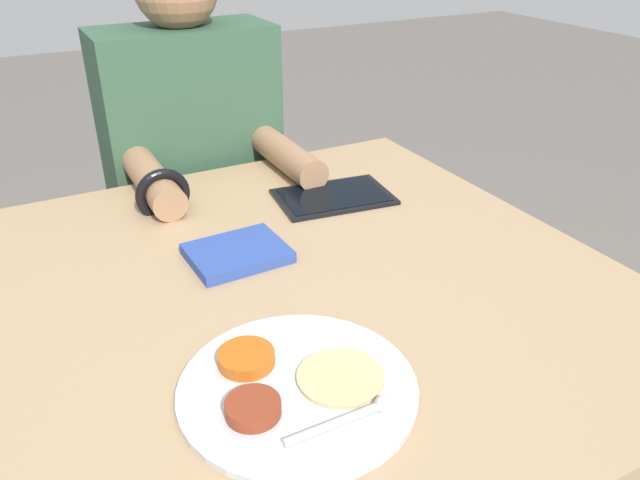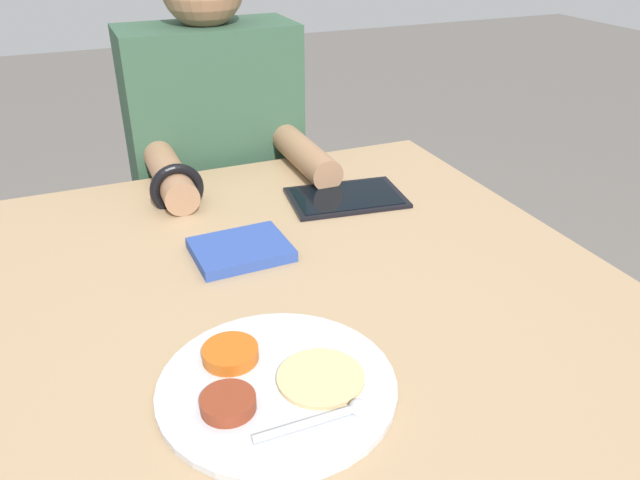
% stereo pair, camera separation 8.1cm
% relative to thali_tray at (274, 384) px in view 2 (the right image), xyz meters
% --- Properties ---
extents(dining_table, '(1.03, 1.05, 0.76)m').
position_rel_thali_tray_xyz_m(dining_table, '(0.12, 0.24, -0.39)').
color(dining_table, '#9E7F5B').
rests_on(dining_table, ground_plane).
extents(thali_tray, '(0.31, 0.31, 0.03)m').
position_rel_thali_tray_xyz_m(thali_tray, '(0.00, 0.00, 0.00)').
color(thali_tray, '#B7BABF').
rests_on(thali_tray, dining_table).
extents(red_notebook, '(0.17, 0.14, 0.02)m').
position_rel_thali_tray_xyz_m(red_notebook, '(0.06, 0.35, 0.00)').
color(red_notebook, silver).
rests_on(red_notebook, dining_table).
extents(tablet_device, '(0.25, 0.18, 0.01)m').
position_rel_thali_tray_xyz_m(tablet_device, '(0.33, 0.49, -0.00)').
color(tablet_device, black).
rests_on(tablet_device, dining_table).
extents(person_diner, '(0.42, 0.48, 1.24)m').
position_rel_thali_tray_xyz_m(person_diner, '(0.15, 0.90, -0.18)').
color(person_diner, black).
rests_on(person_diner, ground_plane).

